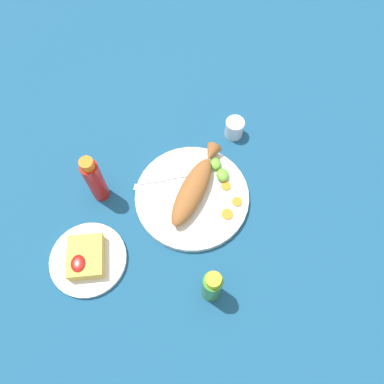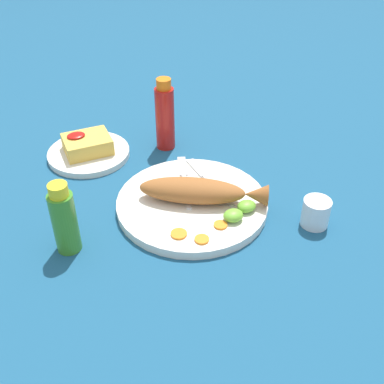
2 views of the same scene
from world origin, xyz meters
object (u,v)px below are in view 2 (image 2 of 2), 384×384
at_px(side_plate_fries, 89,153).
at_px(fried_fish, 199,191).
at_px(fork_far, 207,178).
at_px(hot_sauce_bottle_green, 64,220).
at_px(main_plate, 192,204).
at_px(salt_cup, 315,214).
at_px(fork_near, 184,178).
at_px(hot_sauce_bottle_red, 165,116).

bearing_deg(side_plate_fries, fried_fish, 119.41).
bearing_deg(fork_far, hot_sauce_bottle_green, 100.00).
bearing_deg(main_plate, salt_cup, 144.17).
bearing_deg(side_plate_fries, fork_near, 129.09).
height_order(fork_near, salt_cup, salt_cup).
height_order(main_plate, hot_sauce_bottle_red, hot_sauce_bottle_red).
bearing_deg(hot_sauce_bottle_green, main_plate, -175.38).
xyz_separation_m(fried_fish, salt_cup, (-0.18, 0.13, -0.02)).
bearing_deg(fork_far, hot_sauce_bottle_red, 2.96).
xyz_separation_m(hot_sauce_bottle_red, salt_cup, (-0.16, 0.38, -0.06)).
height_order(fork_near, hot_sauce_bottle_red, hot_sauce_bottle_red).
bearing_deg(hot_sauce_bottle_red, hot_sauce_bottle_green, 42.31).
distance_m(fork_far, salt_cup, 0.24).
height_order(fork_near, fork_far, same).
height_order(fried_fish, fork_near, fried_fish).
bearing_deg(fork_near, hot_sauce_bottle_red, 10.23).
distance_m(fork_far, hot_sauce_bottle_red, 0.20).
bearing_deg(salt_cup, fried_fish, -36.21).
xyz_separation_m(fork_near, salt_cup, (-0.18, 0.21, 0.00)).
relative_size(fork_near, side_plate_fries, 0.96).
distance_m(fork_near, hot_sauce_bottle_green, 0.28).
bearing_deg(hot_sauce_bottle_red, salt_cup, 112.60).
distance_m(main_plate, hot_sauce_bottle_red, 0.25).
xyz_separation_m(main_plate, fork_far, (-0.06, -0.05, 0.01)).
bearing_deg(side_plate_fries, main_plate, 118.01).
bearing_deg(side_plate_fries, hot_sauce_bottle_green, 69.94).
height_order(hot_sauce_bottle_red, salt_cup, hot_sauce_bottle_red).
distance_m(hot_sauce_bottle_red, hot_sauce_bottle_green, 0.39).
height_order(fork_near, hot_sauce_bottle_green, hot_sauce_bottle_green).
bearing_deg(fork_near, side_plate_fries, 56.58).
bearing_deg(main_plate, hot_sauce_bottle_red, -98.52).
distance_m(hot_sauce_bottle_red, salt_cup, 0.42).
height_order(fork_far, salt_cup, salt_cup).
relative_size(hot_sauce_bottle_green, salt_cup, 2.54).
bearing_deg(hot_sauce_bottle_green, salt_cup, 164.88).
relative_size(fork_far, side_plate_fries, 0.99).
distance_m(salt_cup, side_plate_fries, 0.53).
height_order(hot_sauce_bottle_red, hot_sauce_bottle_green, hot_sauce_bottle_red).
relative_size(main_plate, hot_sauce_bottle_green, 2.13).
height_order(fried_fish, hot_sauce_bottle_red, hot_sauce_bottle_red).
xyz_separation_m(fork_near, hot_sauce_bottle_green, (0.26, 0.10, 0.05)).
distance_m(fried_fish, side_plate_fries, 0.32).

